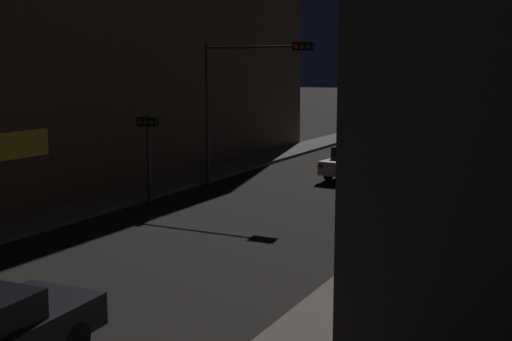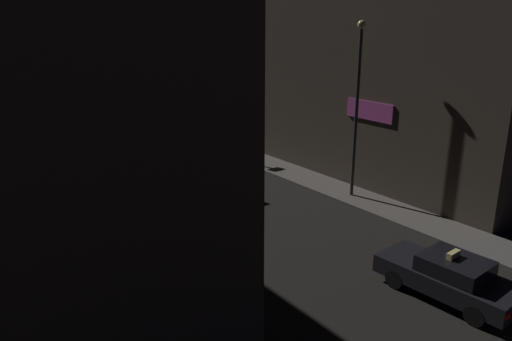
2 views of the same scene
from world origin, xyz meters
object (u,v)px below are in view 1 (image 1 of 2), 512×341
traffic_light_overhead (244,83)px  street_lamp_near_block (391,63)px  traffic_light_right_kerb (424,138)px  far_car (358,161)px  street_lamp_far_block (507,58)px  traffic_light_left_kerb (148,139)px

traffic_light_overhead → street_lamp_near_block: size_ratio=0.72×
traffic_light_right_kerb → far_car: bearing=130.2°
far_car → street_lamp_near_block: (5.23, -13.74, 4.30)m
traffic_light_overhead → street_lamp_far_block: (8.52, 11.94, 1.07)m
far_car → traffic_light_overhead: size_ratio=0.78×
far_car → street_lamp_far_block: street_lamp_far_block is taller
street_lamp_near_block → street_lamp_far_block: 20.95m
traffic_light_right_kerb → street_lamp_near_block: size_ratio=0.41×
street_lamp_near_block → traffic_light_left_kerb: bearing=154.8°
far_car → traffic_light_overhead: 6.77m
street_lamp_near_block → traffic_light_overhead: bearing=133.4°
far_car → street_lamp_far_block: size_ratio=0.62×
traffic_light_overhead → street_lamp_near_block: bearing=-46.6°
far_car → traffic_light_left_kerb: (-5.01, -8.91, 1.62)m
far_car → traffic_light_right_kerb: bearing=-49.8°
traffic_light_right_kerb → street_lamp_far_block: street_lamp_far_block is taller
traffic_light_right_kerb → traffic_light_overhead: bearing=-179.7°
traffic_light_overhead → street_lamp_far_block: size_ratio=0.80×
far_car → traffic_light_right_kerb: traffic_light_right_kerb is taller
far_car → traffic_light_left_kerb: 10.35m
traffic_light_overhead → traffic_light_left_kerb: size_ratio=1.85×
traffic_light_overhead → traffic_light_right_kerb: bearing=0.3°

